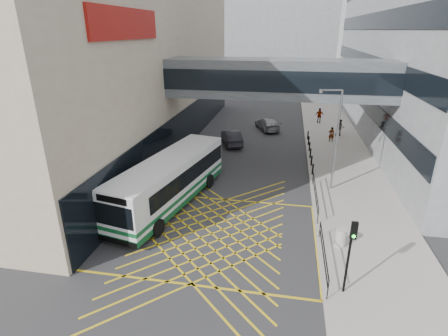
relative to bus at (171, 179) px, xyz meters
The scene contains 18 objects.
ground 5.18m from the bus, 43.64° to the right, with size 120.00×120.00×0.00m, color #333335.
building_whsmith 20.19m from the bus, 138.85° to the left, with size 24.17×42.00×16.00m.
building_far 57.12m from the bus, 88.46° to the left, with size 28.00×16.00×18.00m, color gray.
skybridge 12.25m from the bus, 52.92° to the left, with size 20.00×4.10×3.00m.
pavement 17.18m from the bus, 42.89° to the left, with size 6.00×54.00×0.16m, color #A49F96.
box_junction 5.18m from the bus, 43.64° to the right, with size 12.00×9.00×0.01m.
bus is the anchor object (origin of this frame).
car_white 3.19m from the bus, 108.98° to the right, with size 1.70×4.16×1.32m, color silver.
car_dark 14.01m from the bus, 82.17° to the left, with size 1.87×4.78×1.50m, color #232228.
car_silver 21.06m from the bus, 75.76° to the left, with size 2.03×4.81×1.50m, color gray.
traffic_light 12.78m from the bus, 34.96° to the right, with size 0.27×0.43×3.69m.
street_lamp 11.83m from the bus, 20.57° to the left, with size 1.66×0.48×7.29m.
litter_bin 11.34m from the bus, 18.04° to the right, with size 0.58×0.58×1.01m, color #ADA89E.
kerb_railings 9.85m from the bus, ahead, with size 0.05×12.54×1.00m.
bollards 15.24m from the bus, 49.96° to the left, with size 0.14×10.14×0.90m.
pedestrian_a 20.18m from the bus, 53.02° to the left, with size 0.63×0.45×1.59m, color gray.
pedestrian_b 22.81m from the bus, 54.40° to the left, with size 0.91×0.53×1.86m, color gray.
pedestrian_c 26.76m from the bus, 64.66° to the left, with size 1.11×0.53×1.88m, color gray.
Camera 1 is at (3.90, -17.23, 11.16)m, focal length 28.00 mm.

